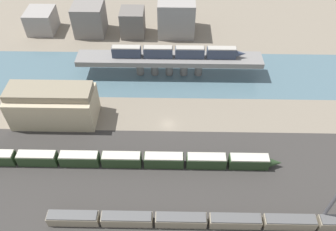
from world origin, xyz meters
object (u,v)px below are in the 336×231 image
object	(u,v)px
train_yard_near	(269,222)
train_yard_mid	(105,159)
warehouse_building	(53,105)
train_on_bridge	(177,52)
signal_tower	(332,203)

from	to	relation	value
train_yard_near	train_yard_mid	world-z (taller)	train_yard_mid
warehouse_building	train_on_bridge	bearing A→B (deg)	31.87
train_on_bridge	warehouse_building	bearing A→B (deg)	-148.13
train_yard_near	signal_tower	bearing A→B (deg)	6.54
train_yard_near	signal_tower	distance (m)	15.07
train_yard_mid	warehouse_building	bearing A→B (deg)	136.14
warehouse_building	signal_tower	bearing A→B (deg)	-24.50
train_yard_near	train_yard_mid	bearing A→B (deg)	157.34
train_on_bridge	train_yard_near	distance (m)	63.65
train_yard_mid	signal_tower	bearing A→B (deg)	-16.12
train_on_bridge	train_yard_mid	xyz separation A→B (m)	(-19.95, -41.45, -7.60)
signal_tower	train_yard_mid	bearing A→B (deg)	163.88
train_yard_near	train_yard_mid	xyz separation A→B (m)	(-42.25, 17.64, 0.32)
train_on_bridge	signal_tower	distance (m)	67.75
train_yard_mid	train_yard_near	bearing A→B (deg)	-22.66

